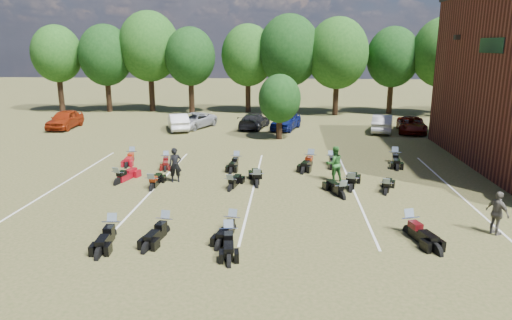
# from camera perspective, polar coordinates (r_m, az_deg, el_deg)

# --- Properties ---
(ground) EXTENTS (160.00, 160.00, 0.00)m
(ground) POSITION_cam_1_polar(r_m,az_deg,el_deg) (20.28, 7.57, -6.21)
(ground) COLOR brown
(ground) RESTS_ON ground
(car_0) EXTENTS (2.07, 4.71, 1.58)m
(car_0) POSITION_cam_1_polar(r_m,az_deg,el_deg) (42.82, -22.78, 4.71)
(car_0) COLOR maroon
(car_0) RESTS_ON ground
(car_1) EXTENTS (2.85, 4.58, 1.42)m
(car_1) POSITION_cam_1_polar(r_m,az_deg,el_deg) (39.27, -9.70, 4.74)
(car_1) COLOR silver
(car_1) RESTS_ON ground
(car_2) EXTENTS (3.86, 5.15, 1.30)m
(car_2) POSITION_cam_1_polar(r_m,az_deg,el_deg) (40.11, -7.77, 4.91)
(car_2) COLOR #9B9CA3
(car_2) RESTS_ON ground
(car_3) EXTENTS (2.78, 4.82, 1.31)m
(car_3) POSITION_cam_1_polar(r_m,az_deg,el_deg) (39.53, -0.22, 4.92)
(car_3) COLOR black
(car_3) RESTS_ON ground
(car_4) EXTENTS (2.96, 4.75, 1.51)m
(car_4) POSITION_cam_1_polar(r_m,az_deg,el_deg) (39.12, 3.77, 4.94)
(car_4) COLOR #0B1551
(car_4) RESTS_ON ground
(car_5) EXTENTS (2.51, 4.67, 1.46)m
(car_5) POSITION_cam_1_polar(r_m,az_deg,el_deg) (39.29, 15.51, 4.45)
(car_5) COLOR #B5B4B0
(car_5) RESTS_ON ground
(car_6) EXTENTS (2.85, 4.93, 1.29)m
(car_6) POSITION_cam_1_polar(r_m,az_deg,el_deg) (39.82, 18.87, 4.21)
(car_6) COLOR #4F0B04
(car_6) RESTS_ON ground
(car_7) EXTENTS (3.03, 5.64, 1.55)m
(car_7) POSITION_cam_1_polar(r_m,az_deg,el_deg) (42.69, 25.38, 4.41)
(car_7) COLOR #3E3E44
(car_7) RESTS_ON ground
(person_black) EXTENTS (0.77, 0.62, 1.83)m
(person_black) POSITION_cam_1_polar(r_m,az_deg,el_deg) (24.26, -10.06, -0.63)
(person_black) COLOR black
(person_black) RESTS_ON ground
(person_green) EXTENTS (1.09, 0.96, 1.88)m
(person_green) POSITION_cam_1_polar(r_m,az_deg,el_deg) (24.41, 9.76, -0.46)
(person_green) COLOR #2C6F29
(person_green) RESTS_ON ground
(person_grey) EXTENTS (0.81, 1.08, 1.71)m
(person_grey) POSITION_cam_1_polar(r_m,az_deg,el_deg) (19.61, 27.95, -5.89)
(person_grey) COLOR #625C54
(person_grey) RESTS_ON ground
(motorcycle_1) EXTENTS (1.05, 2.31, 1.24)m
(motorcycle_1) POSITION_cam_1_polar(r_m,az_deg,el_deg) (18.08, -11.28, -8.98)
(motorcycle_1) COLOR black
(motorcycle_1) RESTS_ON ground
(motorcycle_2) EXTENTS (0.94, 2.35, 1.28)m
(motorcycle_2) POSITION_cam_1_polar(r_m,az_deg,el_deg) (18.21, -17.48, -9.20)
(motorcycle_2) COLOR black
(motorcycle_2) RESTS_ON ground
(motorcycle_3) EXTENTS (1.00, 2.29, 1.23)m
(motorcycle_3) POSITION_cam_1_polar(r_m,az_deg,el_deg) (16.90, -3.43, -10.41)
(motorcycle_3) COLOR black
(motorcycle_3) RESTS_ON ground
(motorcycle_4) EXTENTS (1.08, 2.26, 1.21)m
(motorcycle_4) POSITION_cam_1_polar(r_m,az_deg,el_deg) (17.95, -3.00, -8.88)
(motorcycle_4) COLOR black
(motorcycle_4) RESTS_ON ground
(motorcycle_5) EXTENTS (1.45, 2.53, 1.34)m
(motorcycle_5) POSITION_cam_1_polar(r_m,az_deg,el_deg) (18.65, 18.57, -8.73)
(motorcycle_5) COLOR black
(motorcycle_5) RESTS_ON ground
(motorcycle_7) EXTENTS (1.28, 2.43, 1.29)m
(motorcycle_7) POSITION_cam_1_polar(r_m,az_deg,el_deg) (24.82, -16.84, -2.89)
(motorcycle_7) COLOR maroon
(motorcycle_7) RESTS_ON ground
(motorcycle_8) EXTENTS (0.71, 2.19, 1.22)m
(motorcycle_8) POSITION_cam_1_polar(r_m,az_deg,el_deg) (23.41, -12.87, -3.65)
(motorcycle_8) COLOR black
(motorcycle_8) RESTS_ON ground
(motorcycle_9) EXTENTS (1.05, 2.20, 1.18)m
(motorcycle_9) POSITION_cam_1_polar(r_m,az_deg,el_deg) (22.80, -3.21, -3.78)
(motorcycle_9) COLOR black
(motorcycle_9) RESTS_ON ground
(motorcycle_10) EXTENTS (1.08, 2.49, 1.34)m
(motorcycle_10) POSITION_cam_1_polar(r_m,az_deg,el_deg) (23.38, 0.10, -3.30)
(motorcycle_10) COLOR black
(motorcycle_10) RESTS_ON ground
(motorcycle_11) EXTENTS (1.40, 2.37, 1.26)m
(motorcycle_11) POSITION_cam_1_polar(r_m,az_deg,el_deg) (22.00, 10.67, -4.69)
(motorcycle_11) COLOR black
(motorcycle_11) RESTS_ON ground
(motorcycle_12) EXTENTS (1.24, 2.16, 1.15)m
(motorcycle_12) POSITION_cam_1_polar(r_m,az_deg,el_deg) (23.06, 15.90, -4.12)
(motorcycle_12) COLOR black
(motorcycle_12) RESTS_ON ground
(motorcycle_13) EXTENTS (1.28, 2.56, 1.36)m
(motorcycle_13) POSITION_cam_1_polar(r_m,az_deg,el_deg) (23.15, 11.76, -3.79)
(motorcycle_13) COLOR black
(motorcycle_13) RESTS_ON ground
(motorcycle_14) EXTENTS (1.08, 2.14, 1.14)m
(motorcycle_14) POSITION_cam_1_polar(r_m,az_deg,el_deg) (28.13, -11.13, -0.55)
(motorcycle_14) COLOR #510B0B
(motorcycle_14) RESTS_ON ground
(motorcycle_15) EXTENTS (0.94, 2.25, 1.22)m
(motorcycle_15) POSITION_cam_1_polar(r_m,az_deg,el_deg) (29.49, -15.18, -0.10)
(motorcycle_15) COLOR maroon
(motorcycle_15) RESTS_ON ground
(motorcycle_16) EXTENTS (0.88, 2.27, 1.24)m
(motorcycle_16) POSITION_cam_1_polar(r_m,az_deg,el_deg) (27.31, -2.47, -0.73)
(motorcycle_16) COLOR black
(motorcycle_16) RESTS_ON ground
(motorcycle_17) EXTENTS (1.42, 2.59, 1.38)m
(motorcycle_17) POSITION_cam_1_polar(r_m,az_deg,el_deg) (27.55, 6.79, -0.69)
(motorcycle_17) COLOR black
(motorcycle_17) RESTS_ON ground
(motorcycle_19) EXTENTS (0.80, 2.04, 1.11)m
(motorcycle_19) POSITION_cam_1_polar(r_m,az_deg,el_deg) (28.10, 9.31, -0.48)
(motorcycle_19) COLOR black
(motorcycle_19) RESTS_ON ground
(motorcycle_20) EXTENTS (1.07, 2.49, 1.34)m
(motorcycle_20) POSITION_cam_1_polar(r_m,az_deg,el_deg) (29.30, 16.89, -0.31)
(motorcycle_20) COLOR black
(motorcycle_20) RESTS_ON ground
(tree_line) EXTENTS (56.00, 6.00, 9.79)m
(tree_line) POSITION_cam_1_polar(r_m,az_deg,el_deg) (47.99, 4.61, 13.30)
(tree_line) COLOR black
(tree_line) RESTS_ON ground
(young_tree_midfield) EXTENTS (3.20, 3.20, 4.70)m
(young_tree_midfield) POSITION_cam_1_polar(r_m,az_deg,el_deg) (34.72, 2.97, 7.67)
(young_tree_midfield) COLOR black
(young_tree_midfield) RESTS_ON ground
(parking_lines) EXTENTS (20.10, 14.00, 0.01)m
(parking_lines) POSITION_cam_1_polar(r_m,az_deg,el_deg) (23.14, -0.30, -3.47)
(parking_lines) COLOR silver
(parking_lines) RESTS_ON ground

